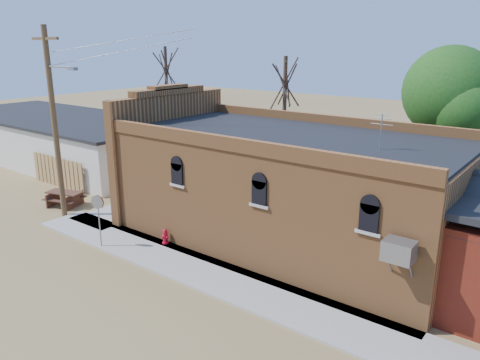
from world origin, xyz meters
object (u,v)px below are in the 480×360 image
Objects in this scene: brick_bar at (281,186)px; utility_pole at (55,120)px; stop_sign at (98,207)px; picnic_table at (65,197)px; fire_hydrant at (165,236)px; trash_barrel at (160,191)px.

brick_bar is 1.82× the size of utility_pole.
utility_pole is 5.54m from stop_sign.
stop_sign is 6.36m from picnic_table.
fire_hydrant is 0.86× the size of trash_barrel.
utility_pole reaches higher than brick_bar.
utility_pole is 12.04× the size of trash_barrel.
stop_sign is (4.51, -1.20, -2.98)m from utility_pole.
utility_pole is 4.57m from picnic_table.
stop_sign is (-1.95, -1.80, 1.39)m from fire_hydrant.
utility_pole is (-9.79, -4.29, 2.43)m from brick_bar.
stop_sign is at bearing -37.66° from picnic_table.
brick_bar is at bearing -2.74° from trash_barrel.
trash_barrel is at bearing 155.47° from fire_hydrant.
fire_hydrant is at bearing -20.20° from picnic_table.
fire_hydrant is at bearing 5.28° from utility_pole.
stop_sign is (-5.28, -5.49, -0.55)m from brick_bar.
trash_barrel is (-4.66, 4.08, 0.06)m from fire_hydrant.
brick_bar is at bearing 53.08° from stop_sign.
brick_bar is 7.64m from stop_sign.
trash_barrel is (-2.72, 5.88, -1.34)m from stop_sign.
trash_barrel is 0.34× the size of picnic_table.
fire_hydrant is 7.81m from picnic_table.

